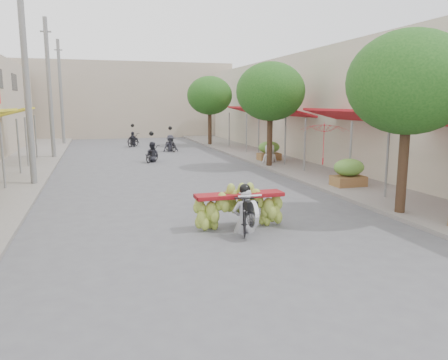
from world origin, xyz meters
TOP-DOWN VIEW (x-y plane):
  - ground at (0.00, 0.00)m, footprint 120.00×120.00m
  - sidewalk_left at (-7.00, 15.00)m, footprint 4.00×60.00m
  - sidewalk_right at (7.00, 15.00)m, footprint 4.00×60.00m
  - shophouse_row_right at (11.99, 14.00)m, footprint 9.77×40.00m
  - far_building at (0.00, 38.00)m, footprint 20.00×6.00m
  - utility_pole_mid at (-5.40, 12.00)m, footprint 0.60×0.24m
  - utility_pole_far at (-5.40, 21.00)m, footprint 0.60×0.24m
  - utility_pole_back at (-5.40, 30.00)m, footprint 0.60×0.24m
  - street_tree_near at (5.40, 4.00)m, footprint 3.40×3.40m
  - street_tree_mid at (5.40, 14.00)m, footprint 3.40×3.40m
  - street_tree_far at (5.40, 26.00)m, footprint 3.40×3.40m
  - produce_crate_mid at (6.20, 8.00)m, footprint 1.20×0.88m
  - produce_crate_far at (6.20, 16.00)m, footprint 1.20×0.88m
  - banana_motorbike at (0.54, 3.93)m, footprint 2.33×1.89m
  - market_umbrella at (5.96, 9.53)m, footprint 2.22×2.22m
  - pedestrian at (5.90, 15.17)m, footprint 1.00×0.64m
  - bg_motorbike_a at (-0.03, 17.87)m, footprint 1.29×1.72m
  - bg_motorbike_b at (1.83, 22.80)m, footprint 1.16×1.77m
  - bg_motorbike_c at (-0.31, 26.97)m, footprint 1.38×1.86m

SIDE VIEW (x-z plane):
  - ground at x=0.00m, z-range 0.00..0.00m
  - sidewalk_left at x=-7.00m, z-range 0.00..0.12m
  - sidewalk_right at x=7.00m, z-range 0.00..0.12m
  - banana_motorbike at x=0.54m, z-range -0.35..1.75m
  - produce_crate_mid at x=6.20m, z-range 0.13..1.29m
  - produce_crate_far at x=6.20m, z-range 0.13..1.29m
  - bg_motorbike_a at x=-0.03m, z-range -0.23..1.72m
  - bg_motorbike_c at x=-0.31m, z-range -0.20..1.75m
  - bg_motorbike_b at x=1.83m, z-range -0.13..1.82m
  - pedestrian at x=5.90m, z-range 0.12..2.07m
  - market_umbrella at x=5.96m, z-range 1.60..3.34m
  - shophouse_row_right at x=11.99m, z-range 0.00..6.00m
  - far_building at x=0.00m, z-range 0.00..7.00m
  - street_tree_near at x=5.40m, z-range 1.16..6.41m
  - street_tree_mid at x=5.40m, z-range 1.16..6.41m
  - street_tree_far at x=5.40m, z-range 1.16..6.41m
  - utility_pole_mid at x=-5.40m, z-range 0.03..8.03m
  - utility_pole_far at x=-5.40m, z-range 0.03..8.03m
  - utility_pole_back at x=-5.40m, z-range 0.03..8.03m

